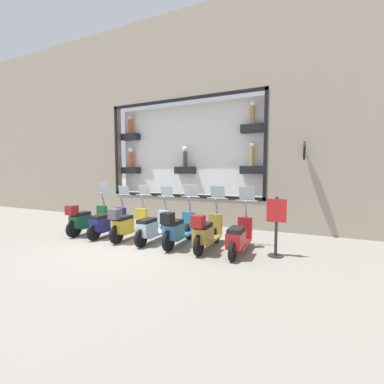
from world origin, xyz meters
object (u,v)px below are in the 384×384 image
shop_sign_post (276,225)px  scooter_silver_3 (152,227)px  scooter_yellow_4 (128,224)px  scooter_teal_2 (178,229)px  scooter_green_6 (86,219)px  scooter_navy_5 (107,223)px  scooter_red_0 (239,237)px  scooter_olive_1 (206,232)px

shop_sign_post → scooter_silver_3: bearing=92.9°
scooter_silver_3 → scooter_yellow_4: size_ratio=1.00×
scooter_teal_2 → scooter_green_6: (-0.00, 3.35, -0.00)m
scooter_navy_5 → scooter_red_0: bearing=-90.0°
scooter_olive_1 → scooter_yellow_4: 2.51m
scooter_silver_3 → shop_sign_post: size_ratio=1.26×
scooter_yellow_4 → shop_sign_post: (0.23, -4.20, 0.28)m
scooter_olive_1 → scooter_teal_2: bearing=89.7°
scooter_teal_2 → scooter_navy_5: 2.51m
scooter_silver_3 → scooter_yellow_4: bearing=93.9°
scooter_red_0 → shop_sign_post: 0.93m
scooter_olive_1 → scooter_green_6: 4.18m
scooter_red_0 → shop_sign_post: size_ratio=1.25×
scooter_silver_3 → scooter_olive_1: bearing=-91.9°
scooter_red_0 → scooter_green_6: 5.02m
scooter_teal_2 → scooter_yellow_4: scooter_teal_2 is taller
scooter_teal_2 → scooter_yellow_4: (-0.00, 1.67, -0.01)m
scooter_olive_1 → shop_sign_post: 1.72m
scooter_yellow_4 → shop_sign_post: size_ratio=1.26×
scooter_red_0 → shop_sign_post: bearing=-78.5°
scooter_teal_2 → scooter_navy_5: scooter_teal_2 is taller
scooter_yellow_4 → shop_sign_post: bearing=-86.9°
scooter_red_0 → scooter_teal_2: bearing=91.7°
scooter_silver_3 → shop_sign_post: bearing=-87.1°
scooter_silver_3 → scooter_navy_5: bearing=90.1°
scooter_navy_5 → scooter_green_6: size_ratio=0.99×
scooter_teal_2 → scooter_silver_3: size_ratio=1.01×
scooter_red_0 → shop_sign_post: (0.17, -0.85, 0.34)m
scooter_olive_1 → scooter_green_6: bearing=90.0°
scooter_silver_3 → scooter_yellow_4: (-0.06, 0.84, 0.05)m
scooter_olive_1 → scooter_silver_3: bearing=88.1°
scooter_silver_3 → scooter_green_6: bearing=91.2°
scooter_olive_1 → scooter_teal_2: size_ratio=1.00×
scooter_olive_1 → scooter_yellow_4: (0.00, 2.51, 0.00)m
scooter_red_0 → scooter_silver_3: 2.51m
scooter_olive_1 → scooter_silver_3: scooter_olive_1 is taller
scooter_red_0 → scooter_navy_5: bearing=90.0°
scooter_red_0 → scooter_green_6: scooter_green_6 is taller
scooter_olive_1 → scooter_green_6: size_ratio=1.00×
scooter_green_6 → shop_sign_post: 5.88m
scooter_green_6 → scooter_yellow_4: bearing=-90.1°
scooter_silver_3 → scooter_green_6: scooter_green_6 is taller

